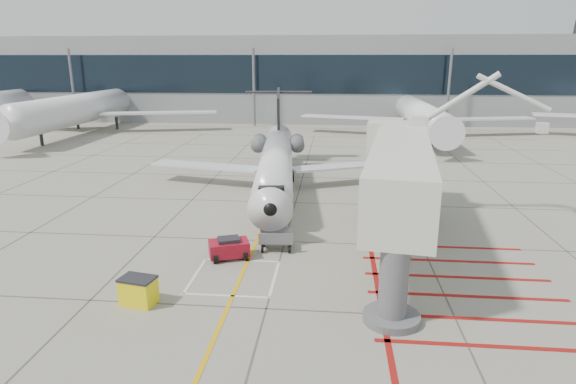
# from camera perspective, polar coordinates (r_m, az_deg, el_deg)

# --- Properties ---
(ground_plane) EXTENTS (260.00, 260.00, 0.00)m
(ground_plane) POSITION_cam_1_polar(r_m,az_deg,el_deg) (25.05, -1.32, -9.22)
(ground_plane) COLOR gray
(ground_plane) RESTS_ON ground
(regional_jet) EXTENTS (25.05, 30.35, 7.43)m
(regional_jet) POSITION_cam_1_polar(r_m,az_deg,el_deg) (36.71, -1.55, 4.92)
(regional_jet) COLOR silver
(regional_jet) RESTS_ON ground_plane
(jet_bridge) EXTENTS (12.39, 21.58, 8.18)m
(jet_bridge) POSITION_cam_1_polar(r_m,az_deg,el_deg) (26.07, 13.07, 0.92)
(jet_bridge) COLOR silver
(jet_bridge) RESTS_ON ground_plane
(pushback_tug) EXTENTS (2.43, 1.96, 1.23)m
(pushback_tug) POSITION_cam_1_polar(r_m,az_deg,el_deg) (26.42, -7.01, -6.53)
(pushback_tug) COLOR maroon
(pushback_tug) RESTS_ON ground_plane
(spill_bin) EXTENTS (1.63, 1.24, 1.27)m
(spill_bin) POSITION_cam_1_polar(r_m,az_deg,el_deg) (22.59, -17.32, -11.10)
(spill_bin) COLOR yellow
(spill_bin) RESTS_ON ground_plane
(baggage_cart) EXTENTS (2.00, 1.33, 1.22)m
(baggage_cart) POSITION_cam_1_polar(r_m,az_deg,el_deg) (27.33, -1.38, -5.65)
(baggage_cart) COLOR #5B5B60
(baggage_cart) RESTS_ON ground_plane
(ground_power_unit) EXTENTS (2.15, 1.26, 1.70)m
(ground_power_unit) POSITION_cam_1_polar(r_m,az_deg,el_deg) (29.88, 12.99, -3.69)
(ground_power_unit) COLOR beige
(ground_power_unit) RESTS_ON ground_plane
(cone_nose) EXTENTS (0.37, 0.37, 0.51)m
(cone_nose) POSITION_cam_1_polar(r_m,az_deg,el_deg) (28.54, -8.04, -5.63)
(cone_nose) COLOR #F6410C
(cone_nose) RESTS_ON ground_plane
(cone_side) EXTENTS (0.34, 0.34, 0.47)m
(cone_side) POSITION_cam_1_polar(r_m,az_deg,el_deg) (31.51, -0.15, -3.45)
(cone_side) COLOR #FF4C0D
(cone_side) RESTS_ON ground_plane
(terminal_building) EXTENTS (180.00, 28.00, 14.00)m
(terminal_building) POSITION_cam_1_polar(r_m,az_deg,el_deg) (92.93, 10.22, 13.18)
(terminal_building) COLOR gray
(terminal_building) RESTS_ON ground_plane
(terminal_glass_band) EXTENTS (180.00, 0.10, 6.00)m
(terminal_glass_band) POSITION_cam_1_polar(r_m,az_deg,el_deg) (78.90, 11.05, 13.49)
(terminal_glass_band) COLOR black
(terminal_glass_band) RESTS_ON ground_plane
(bg_aircraft_b) EXTENTS (37.42, 41.58, 12.47)m
(bg_aircraft_b) POSITION_cam_1_polar(r_m,az_deg,el_deg) (77.65, -22.77, 11.25)
(bg_aircraft_b) COLOR silver
(bg_aircraft_b) RESTS_ON ground_plane
(bg_aircraft_c) EXTENTS (32.65, 36.28, 10.88)m
(bg_aircraft_c) POSITION_cam_1_polar(r_m,az_deg,el_deg) (69.73, 15.28, 10.88)
(bg_aircraft_c) COLOR silver
(bg_aircraft_c) RESTS_ON ground_plane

